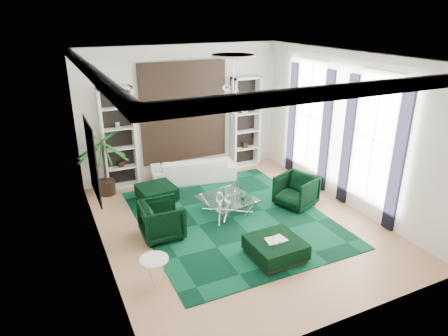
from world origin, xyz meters
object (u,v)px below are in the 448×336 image
sofa (193,169)px  ottoman_side (157,193)px  palm (103,152)px  ottoman_front (275,249)px  armchair_left (162,220)px  armchair_right (296,191)px  coffee_table (227,206)px  side_table (155,271)px

sofa → ottoman_side: sofa is taller
sofa → palm: bearing=8.7°
palm → ottoman_side: bearing=-40.8°
ottoman_front → palm: palm is taller
armchair_left → ottoman_side: 1.86m
sofa → palm: (-2.45, 0.10, 0.85)m
armchair_right → ottoman_side: size_ratio=0.99×
sofa → palm: size_ratio=1.00×
sofa → armchair_right: armchair_right is taller
armchair_right → ottoman_front: bearing=-64.7°
ottoman_front → ottoman_side: bearing=111.5°
armchair_right → ottoman_front: size_ratio=0.89×
sofa → coffee_table: (0.00, -2.30, -0.14)m
armchair_left → armchair_right: bearing=-88.0°
armchair_right → ottoman_front: (-1.70, -1.75, -0.21)m
coffee_table → armchair_right: bearing=-11.3°
armchair_left → coffee_table: (1.75, 0.35, -0.20)m
ottoman_front → side_table: side_table is taller
sofa → ottoman_front: size_ratio=2.39×
sofa → armchair_left: bearing=67.6°
armchair_right → coffee_table: (-1.75, 0.35, -0.20)m
armchair_left → palm: bearing=16.3°
armchair_left → sofa: bearing=-31.5°
coffee_table → palm: (-2.45, 2.40, 0.99)m
armchair_left → palm: (-0.70, 2.75, 0.79)m
coffee_table → side_table: bearing=-141.8°
sofa → palm: palm is taller
armchair_left → ottoman_front: bearing=-132.2°
armchair_right → palm: palm is taller
ottoman_side → armchair_left: bearing=-102.5°
coffee_table → palm: 3.57m
armchair_left → coffee_table: armchair_left is taller
coffee_table → palm: bearing=135.6°
armchair_right → ottoman_side: armchair_right is taller
armchair_left → armchair_right: same height
sofa → side_table: sofa is taller
side_table → palm: 4.36m
coffee_table → ottoman_side: size_ratio=1.33×
armchair_left → ottoman_front: size_ratio=0.89×
side_table → armchair_left: bearing=68.2°
ottoman_front → side_table: size_ratio=1.92×
armchair_right → palm: bearing=-143.8°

